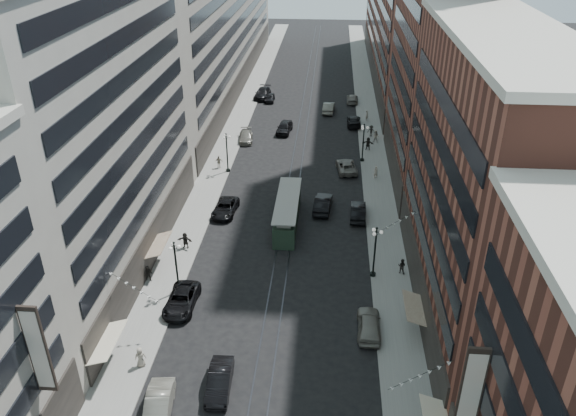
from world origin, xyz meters
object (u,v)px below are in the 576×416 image
(pedestrian_2, at_px, (148,274))
(car_8, at_px, (246,137))
(car_9, at_px, (270,98))
(pedestrian_7, at_px, (402,266))
(car_extra_2, at_px, (352,99))
(pedestrian_6, at_px, (219,162))
(lamppost_sw_far, at_px, (176,265))
(car_13, at_px, (284,127))
(lamppost_se_mid, at_px, (363,141))
(lamppost_sw_mid, at_px, (227,151))
(car_11, at_px, (346,166))
(car_14, at_px, (329,108))
(car_5, at_px, (220,381))
(car_12, at_px, (354,121))
(streetcar, at_px, (287,213))
(car_2, at_px, (182,300))
(pedestrian_1, at_px, (140,357))
(pedestrian_extra_0, at_px, (368,144))
(car_7, at_px, (225,208))
(car_10, at_px, (358,211))
(pedestrian_extra_1, at_px, (367,116))
(pedestrian_5, at_px, (185,240))
(pedestrian_extra_2, at_px, (376,137))
(car_1, at_px, (158,406))
(pedestrian_9, at_px, (371,131))
(lamppost_se_far, at_px, (375,250))
(car_4, at_px, (369,324))
(car_extra_1, at_px, (323,204))

(pedestrian_2, distance_m, car_8, 37.34)
(car_8, bearing_deg, car_9, 78.78)
(pedestrian_7, distance_m, car_extra_2, 54.31)
(pedestrian_6, bearing_deg, lamppost_sw_far, 92.21)
(car_13, bearing_deg, car_extra_2, 62.33)
(lamppost_se_mid, height_order, car_extra_2, lamppost_se_mid)
(lamppost_sw_mid, bearing_deg, car_8, 86.02)
(car_11, xyz_separation_m, car_14, (-2.77, 24.39, 0.12))
(car_5, xyz_separation_m, car_12, (11.55, 58.23, -0.01))
(pedestrian_7, bearing_deg, car_11, -58.29)
(streetcar, bearing_deg, car_14, 83.98)
(car_2, distance_m, pedestrian_1, 7.78)
(pedestrian_extra_0, bearing_deg, car_2, -103.92)
(car_5, xyz_separation_m, car_7, (-4.37, 27.03, -0.05))
(car_10, bearing_deg, car_5, 69.97)
(pedestrian_7, bearing_deg, car_14, -61.09)
(car_11, relative_size, pedestrian_extra_0, 2.83)
(car_9, relative_size, pedestrian_extra_0, 2.19)
(lamppost_sw_mid, xyz_separation_m, pedestrian_extra_1, (19.83, 21.80, -2.07))
(pedestrian_5, relative_size, pedestrian_extra_2, 0.94)
(streetcar, bearing_deg, lamppost_se_mid, 63.33)
(pedestrian_7, bearing_deg, car_12, -65.43)
(car_7, xyz_separation_m, car_14, (11.67, 37.47, 0.12))
(car_9, bearing_deg, pedestrian_extra_0, -52.33)
(car_5, relative_size, pedestrian_extra_0, 2.57)
(car_10, xyz_separation_m, pedestrian_extra_1, (2.54, 33.05, 0.21))
(streetcar, distance_m, pedestrian_6, 17.88)
(pedestrian_2, distance_m, car_7, 14.99)
(car_1, height_order, pedestrian_6, pedestrian_6)
(pedestrian_extra_0, bearing_deg, pedestrian_extra_2, 76.84)
(car_8, bearing_deg, pedestrian_9, 2.75)
(lamppost_se_mid, relative_size, car_1, 1.09)
(lamppost_se_far, bearing_deg, lamppost_sw_far, -167.74)
(lamppost_se_mid, xyz_separation_m, car_2, (-17.60, -34.09, -2.33))
(pedestrian_extra_2, bearing_deg, car_7, -109.14)
(pedestrian_5, bearing_deg, car_4, -22.88)
(car_1, distance_m, pedestrian_extra_0, 53.37)
(car_9, height_order, car_11, car_11)
(car_5, bearing_deg, car_14, 80.86)
(car_10, distance_m, pedestrian_6, 22.39)
(car_5, relative_size, pedestrian_1, 2.73)
(car_2, distance_m, car_4, 16.93)
(car_11, bearing_deg, car_8, -40.49)
(car_extra_1, bearing_deg, car_11, -99.29)
(lamppost_se_far, height_order, pedestrian_extra_1, lamppost_se_far)
(car_9, relative_size, car_13, 0.79)
(car_7, distance_m, car_8, 22.99)
(car_4, relative_size, car_11, 0.92)
(car_7, distance_m, car_10, 15.61)
(car_1, distance_m, car_extra_1, 33.42)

